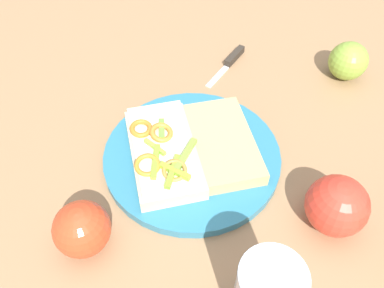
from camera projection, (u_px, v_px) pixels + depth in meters
ground_plane at (192, 159)px, 0.59m from camera, size 2.00×2.00×0.00m
plate at (192, 156)px, 0.59m from camera, size 0.26×0.26×0.02m
sandwich at (163, 150)px, 0.56m from camera, size 0.19×0.17×0.05m
bread_slice_side at (220, 143)px, 0.58m from camera, size 0.19×0.17×0.02m
apple_0 at (337, 206)px, 0.49m from camera, size 0.10×0.10×0.08m
apple_3 at (348, 61)px, 0.69m from camera, size 0.08×0.08×0.07m
apple_4 at (82, 229)px, 0.48m from camera, size 0.10×0.10×0.07m
knife at (231, 61)px, 0.74m from camera, size 0.03×0.13×0.01m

